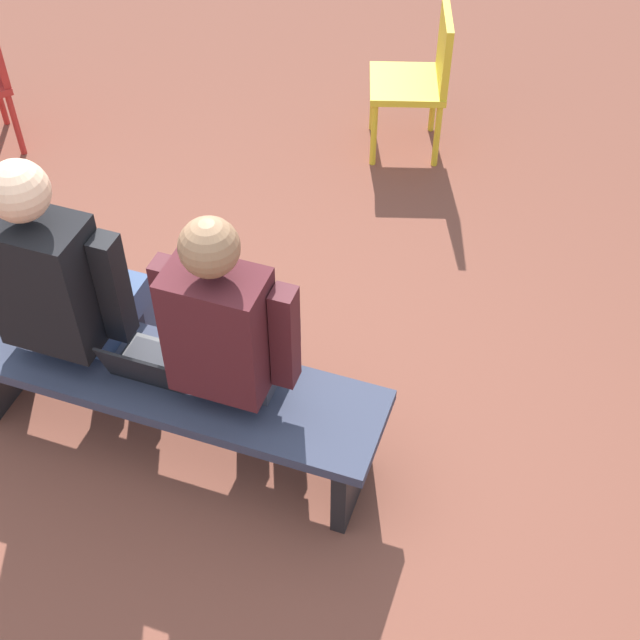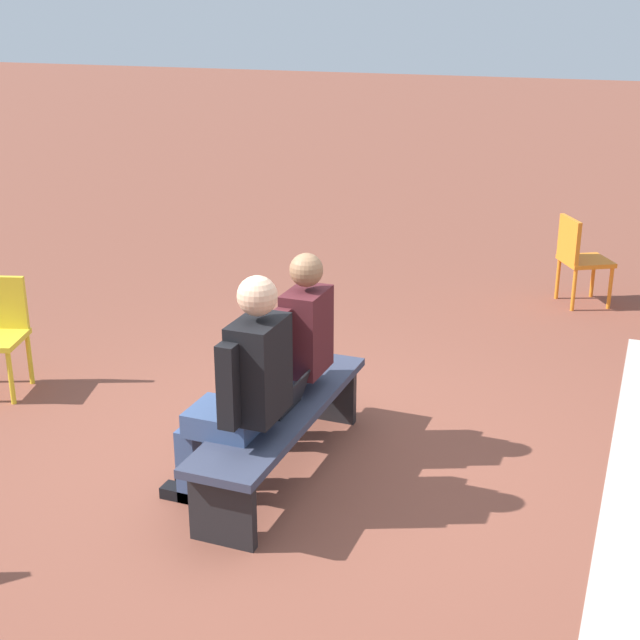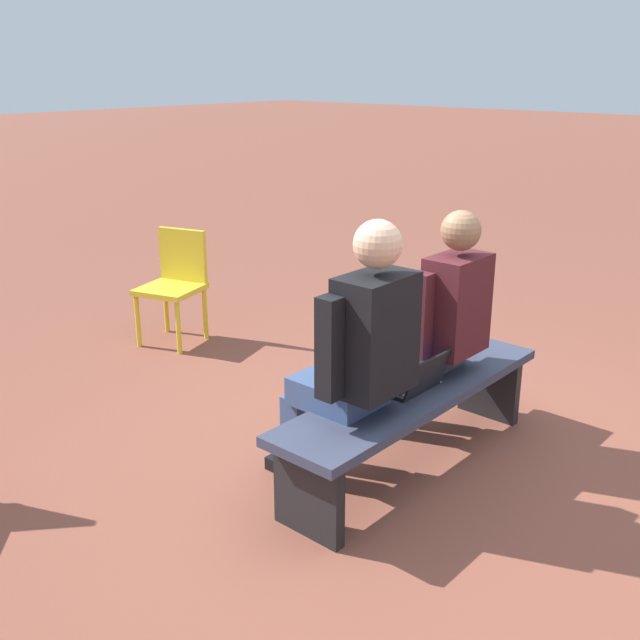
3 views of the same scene
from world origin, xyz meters
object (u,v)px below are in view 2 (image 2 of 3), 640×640
object	(u,v)px
bench	(282,421)
person_student	(291,348)
person_adult	(242,387)
laptop	(282,401)
plastic_chair_near_bench_right	(579,255)

from	to	relation	value
bench	person_student	world-z (taller)	person_student
person_adult	laptop	size ratio (longest dim) A/B	4.31
bench	person_adult	bearing A→B (deg)	-10.11
plastic_chair_near_bench_right	laptop	bearing A→B (deg)	-17.97
person_adult	plastic_chair_near_bench_right	size ratio (longest dim) A/B	1.64
person_student	laptop	size ratio (longest dim) A/B	4.13
person_adult	plastic_chair_near_bench_right	world-z (taller)	person_adult
person_student	laptop	bearing A→B (deg)	13.51
bench	person_student	xyz separation A→B (m)	(-0.30, -0.07, 0.35)
laptop	person_student	bearing A→B (deg)	-166.49
bench	laptop	bearing A→B (deg)	25.34
bench	person_student	distance (m)	0.47
laptop	bench	bearing A→B (deg)	-154.66
bench	laptop	size ratio (longest dim) A/B	5.62
person_student	person_adult	world-z (taller)	person_adult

